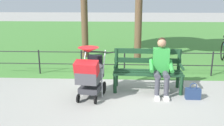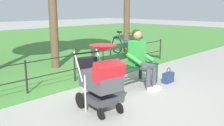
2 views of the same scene
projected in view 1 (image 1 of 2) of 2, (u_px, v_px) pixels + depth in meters
ground_plane at (124, 90)px, 5.92m from camera, size 60.00×60.00×0.00m
grass_lawn at (124, 35)px, 14.41m from camera, size 40.00×16.00×0.01m
park_bench at (148, 68)px, 5.87m from camera, size 1.62×0.66×0.96m
person_on_bench at (161, 65)px, 5.61m from camera, size 0.55×0.74×1.28m
stroller at (90, 72)px, 5.32m from camera, size 0.63×0.95×1.15m
handbag at (193, 93)px, 5.40m from camera, size 0.32×0.14×0.37m
park_fence at (134, 61)px, 6.99m from camera, size 7.35×0.04×0.70m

